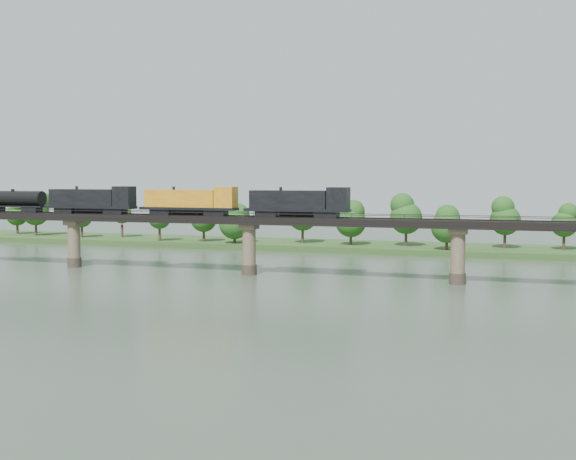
% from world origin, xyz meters
% --- Properties ---
extents(ground, '(400.00, 400.00, 0.00)m').
position_xyz_m(ground, '(0.00, 0.00, 0.00)').
color(ground, '#334133').
rests_on(ground, ground).
extents(far_bank, '(300.00, 24.00, 1.60)m').
position_xyz_m(far_bank, '(0.00, 85.00, 0.80)').
color(far_bank, '#28481D').
rests_on(far_bank, ground).
extents(bridge, '(236.00, 30.00, 11.50)m').
position_xyz_m(bridge, '(0.00, 30.00, 5.46)').
color(bridge, '#473A2D').
rests_on(bridge, ground).
extents(bridge_superstructure, '(220.00, 4.90, 0.75)m').
position_xyz_m(bridge_superstructure, '(0.00, 30.00, 11.79)').
color(bridge_superstructure, black).
rests_on(bridge_superstructure, bridge).
extents(far_treeline, '(289.06, 17.54, 13.60)m').
position_xyz_m(far_treeline, '(-8.21, 80.52, 8.83)').
color(far_treeline, '#382619').
rests_on(far_treeline, far_bank).
extents(freight_train, '(83.65, 3.26, 5.76)m').
position_xyz_m(freight_train, '(-20.43, 30.00, 14.25)').
color(freight_train, black).
rests_on(freight_train, bridge).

